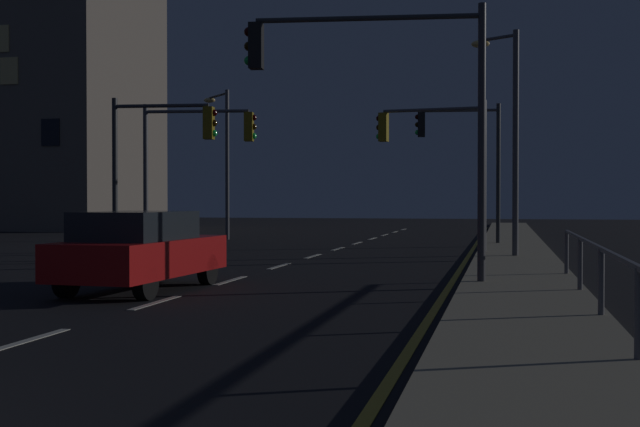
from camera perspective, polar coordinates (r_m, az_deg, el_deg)
ground_plane at (r=22.62m, az=-2.53°, el=-3.59°), size 112.00×112.00×0.00m
sidewalk_right at (r=21.83m, az=13.55°, el=-3.60°), size 2.37×77.00×0.14m
lane_markings_center at (r=26.01m, az=-0.50°, el=-2.98°), size 0.14×50.00×0.01m
lane_edge_line at (r=26.84m, az=10.32°, el=-2.88°), size 0.14×53.00×0.01m
car at (r=16.52m, az=-12.38°, el=-2.45°), size 2.01×4.48×1.57m
traffic_light_far_center at (r=26.95m, az=7.93°, el=4.67°), size 3.62×0.64×4.83m
traffic_light_far_right at (r=27.44m, az=-8.68°, el=4.52°), size 3.78×0.72×4.96m
traffic_light_near_right at (r=17.08m, az=4.02°, el=8.91°), size 4.95×0.80×5.64m
traffic_light_mid_left at (r=24.77m, az=-11.04°, el=4.60°), size 3.18×0.57×4.82m
traffic_light_far_left at (r=32.14m, az=9.86°, el=4.65°), size 3.25×0.54×5.34m
street_lamp_median at (r=25.24m, az=12.97°, el=6.32°), size 1.42×0.92×6.68m
street_lamp_across_street at (r=37.61m, az=-6.72°, el=4.52°), size 1.78×1.82×6.74m
barrier_fence at (r=10.83m, az=19.95°, el=-3.94°), size 0.09×16.97×0.98m
building_distant at (r=55.67m, az=-20.15°, el=8.58°), size 15.22×11.01×18.45m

